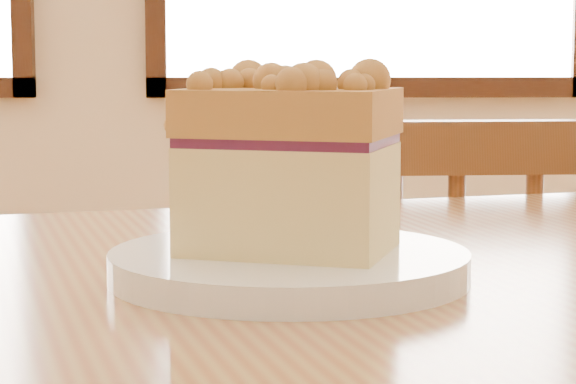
{
  "coord_description": "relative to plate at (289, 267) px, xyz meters",
  "views": [
    {
      "loc": [
        -0.12,
        -0.47,
        0.88
      ],
      "look_at": [
        -0.11,
        0.21,
        0.8
      ],
      "focal_mm": 70.0,
      "sensor_mm": 36.0,
      "label": 1
    }
  ],
  "objects": [
    {
      "name": "cake_slice",
      "position": [
        -0.0,
        0.0,
        0.06
      ],
      "size": [
        0.14,
        0.12,
        0.11
      ],
      "rotation": [
        0.0,
        0.0,
        -0.31
      ],
      "color": "tan",
      "rests_on": "plate"
    },
    {
      "name": "plate",
      "position": [
        0.0,
        0.0,
        0.0
      ],
      "size": [
        0.21,
        0.21,
        0.02
      ],
      "color": "white",
      "rests_on": "cafe_table_main"
    }
  ]
}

